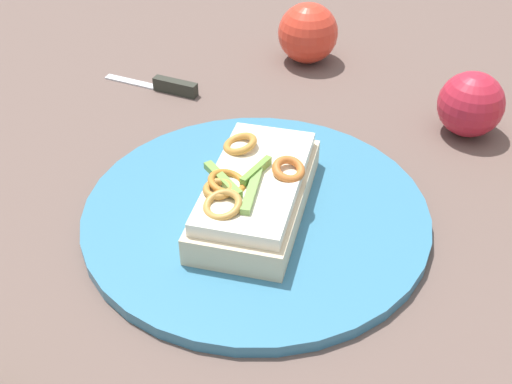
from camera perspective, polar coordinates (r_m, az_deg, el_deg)
The scene contains 6 objects.
ground_plane at distance 0.61m, azimuth 0.00°, elevation -2.33°, with size 2.00×2.00×0.00m, color brown.
plate at distance 0.61m, azimuth 0.00°, elevation -1.91°, with size 0.31×0.31×0.01m, color teal.
sandwich at distance 0.59m, azimuth -0.08°, elevation 0.00°, with size 0.19×0.14×0.05m.
apple_0 at distance 0.86m, azimuth 4.46°, elevation 13.40°, with size 0.08×0.08×0.08m, color red.
apple_2 at distance 0.75m, azimuth 17.90°, elevation 7.15°, with size 0.07×0.07×0.07m, color #B31F31.
knife at distance 0.81m, azimuth -7.76°, elevation 9.01°, with size 0.07×0.11×0.02m.
Camera 1 is at (0.46, -0.05, 0.40)m, focal length 46.78 mm.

